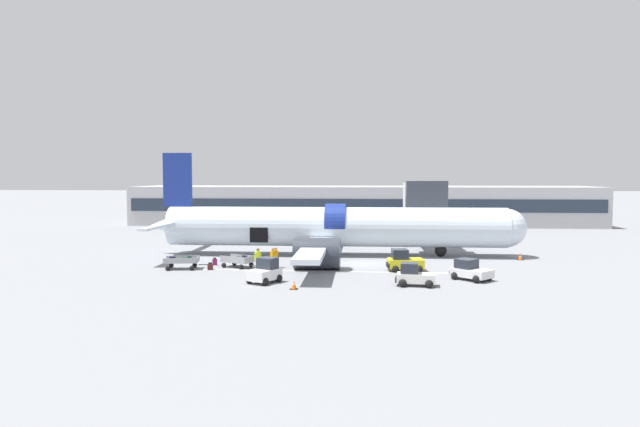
% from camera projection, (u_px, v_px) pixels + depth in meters
% --- Properties ---
extents(ground_plane, '(500.00, 500.00, 0.00)m').
position_uv_depth(ground_plane, '(361.00, 264.00, 49.23)').
color(ground_plane, gray).
extents(apron_marking_line, '(23.37, 0.63, 0.01)m').
position_uv_depth(apron_marking_line, '(325.00, 271.00, 45.36)').
color(apron_marking_line, silver).
rests_on(apron_marking_line, ground_plane).
extents(terminal_strip, '(71.29, 13.38, 5.96)m').
position_uv_depth(terminal_strip, '(362.00, 205.00, 90.33)').
color(terminal_strip, '#B2B2B7').
rests_on(terminal_strip, ground_plane).
extents(jet_bridge_stub, '(3.99, 11.50, 7.10)m').
position_uv_depth(jet_bridge_stub, '(422.00, 198.00, 60.08)').
color(jet_bridge_stub, '#4C4C51').
rests_on(jet_bridge_stub, ground_plane).
extents(airplane, '(36.01, 32.08, 9.81)m').
position_uv_depth(airplane, '(331.00, 228.00, 54.35)').
color(airplane, silver).
rests_on(airplane, ground_plane).
extents(baggage_tug_lead, '(2.84, 1.97, 1.58)m').
position_uv_depth(baggage_tug_lead, '(414.00, 276.00, 39.27)').
color(baggage_tug_lead, silver).
rests_on(baggage_tug_lead, ground_plane).
extents(baggage_tug_mid, '(2.54, 2.79, 1.76)m').
position_uv_depth(baggage_tug_mid, '(265.00, 272.00, 40.47)').
color(baggage_tug_mid, white).
rests_on(baggage_tug_mid, ground_plane).
extents(baggage_tug_rear, '(2.99, 2.28, 1.74)m').
position_uv_depth(baggage_tug_rear, '(404.00, 261.00, 45.55)').
color(baggage_tug_rear, yellow).
rests_on(baggage_tug_rear, ground_plane).
extents(baggage_tug_spare, '(3.12, 3.12, 1.50)m').
position_uv_depth(baggage_tug_spare, '(470.00, 271.00, 41.60)').
color(baggage_tug_spare, silver).
rests_on(baggage_tug_spare, ground_plane).
extents(baggage_cart_loading, '(3.43, 2.43, 1.06)m').
position_uv_depth(baggage_cart_loading, '(238.00, 262.00, 47.28)').
color(baggage_cart_loading, '#999BA0').
rests_on(baggage_cart_loading, ground_plane).
extents(baggage_cart_queued, '(3.72, 2.21, 1.02)m').
position_uv_depth(baggage_cart_queued, '(182.00, 262.00, 46.40)').
color(baggage_cart_queued, '#999BA0').
rests_on(baggage_cart_queued, ground_plane).
extents(ground_crew_loader_a, '(0.60, 0.60, 1.86)m').
position_uv_depth(ground_crew_loader_a, '(258.00, 259.00, 45.38)').
color(ground_crew_loader_a, black).
rests_on(ground_crew_loader_a, ground_plane).
extents(ground_crew_loader_b, '(0.42, 0.62, 1.79)m').
position_uv_depth(ground_crew_loader_b, '(273.00, 258.00, 46.05)').
color(ground_crew_loader_b, '#2D2D33').
rests_on(ground_crew_loader_b, ground_plane).
extents(ground_crew_driver, '(0.54, 0.54, 1.70)m').
position_uv_depth(ground_crew_driver, '(276.00, 257.00, 47.08)').
color(ground_crew_driver, '#2D2D33').
rests_on(ground_crew_driver, ground_plane).
extents(suitcase_on_tarmac_upright, '(0.49, 0.37, 0.61)m').
position_uv_depth(suitcase_on_tarmac_upright, '(210.00, 267.00, 46.01)').
color(suitcase_on_tarmac_upright, '#4C1E1E').
rests_on(suitcase_on_tarmac_upright, ground_plane).
extents(suitcase_on_tarmac_spare, '(0.35, 0.28, 0.65)m').
position_uv_depth(suitcase_on_tarmac_spare, '(215.00, 262.00, 48.41)').
color(suitcase_on_tarmac_spare, '#721951').
rests_on(suitcase_on_tarmac_spare, ground_plane).
extents(safety_cone_nose, '(0.61, 0.61, 0.58)m').
position_uv_depth(safety_cone_nose, '(520.00, 257.00, 51.57)').
color(safety_cone_nose, black).
rests_on(safety_cone_nose, ground_plane).
extents(safety_cone_engine_left, '(0.52, 0.52, 0.59)m').
position_uv_depth(safety_cone_engine_left, '(294.00, 285.00, 38.11)').
color(safety_cone_engine_left, black).
rests_on(safety_cone_engine_left, ground_plane).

